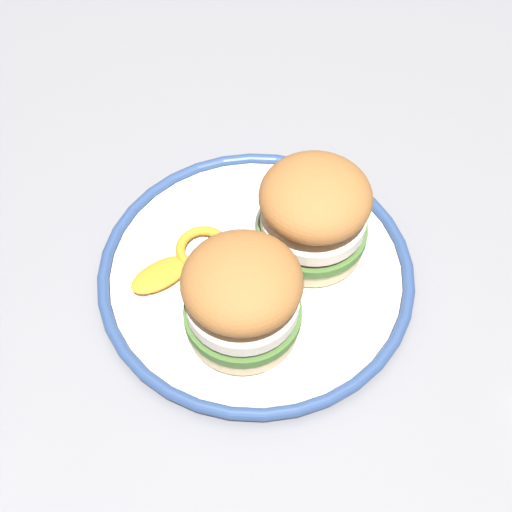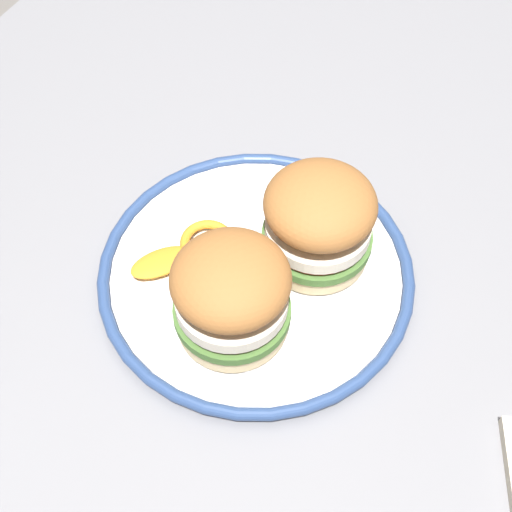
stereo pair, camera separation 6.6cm
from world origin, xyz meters
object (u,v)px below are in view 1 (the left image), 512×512
(dining_table, at_px, (309,291))
(sandwich_half_right, at_px, (242,296))
(dinner_plate, at_px, (256,274))
(sandwich_half_left, at_px, (317,213))

(dining_table, distance_m, sandwich_half_right, 0.20)
(dining_table, relative_size, dinner_plate, 3.86)
(sandwich_half_left, bearing_deg, dinner_plate, 136.67)
(sandwich_half_left, distance_m, sandwich_half_right, 0.12)
(dinner_plate, bearing_deg, sandwich_half_left, -43.33)
(sandwich_half_left, relative_size, sandwich_half_right, 0.90)
(dinner_plate, bearing_deg, sandwich_half_right, -170.91)
(dinner_plate, xyz_separation_m, sandwich_half_right, (-0.06, -0.01, 0.06))
(dining_table, height_order, sandwich_half_right, sandwich_half_right)
(dining_table, relative_size, sandwich_half_left, 9.10)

